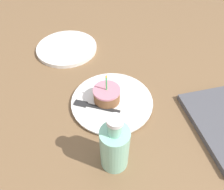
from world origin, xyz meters
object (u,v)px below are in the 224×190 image
at_px(cake_slice, 107,95).
at_px(side_plate, 67,48).
at_px(plate, 112,101).
at_px(bottle, 115,147).
at_px(fork, 93,106).

bearing_deg(cake_slice, side_plate, -163.38).
height_order(plate, side_plate, same).
bearing_deg(plate, cake_slice, -105.00).
height_order(bottle, side_plate, bottle).
bearing_deg(cake_slice, bottle, -7.12).
relative_size(fork, bottle, 0.74).
bearing_deg(plate, side_plate, -161.08).
distance_m(plate, bottle, 0.24).
xyz_separation_m(fork, bottle, (0.20, 0.02, 0.06)).
distance_m(cake_slice, bottle, 0.23).
height_order(cake_slice, bottle, bottle).
height_order(plate, fork, fork).
distance_m(fork, bottle, 0.21).
bearing_deg(bottle, plate, 168.24).
xyz_separation_m(plate, fork, (0.02, -0.07, 0.01)).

